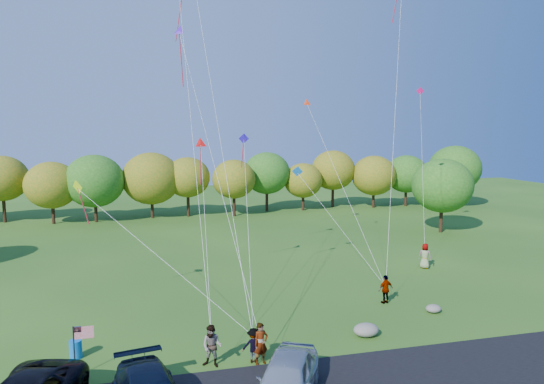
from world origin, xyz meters
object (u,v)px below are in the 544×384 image
(minivan_silver, at_px, (286,379))
(flyer_c, at_px, (254,345))
(trash_barrel, at_px, (76,349))
(flyer_b, at_px, (212,346))
(flyer_e, at_px, (425,256))
(flyer_d, at_px, (386,289))
(flyer_a, at_px, (261,344))

(minivan_silver, height_order, flyer_c, minivan_silver)
(flyer_c, xyz_separation_m, trash_barrel, (-7.72, 2.31, -0.36))
(flyer_b, xyz_separation_m, flyer_e, (17.24, 11.34, 0.01))
(flyer_b, bearing_deg, flyer_d, 53.58)
(flyer_c, bearing_deg, flyer_d, -138.98)
(trash_barrel, bearing_deg, flyer_c, -16.68)
(flyer_a, relative_size, flyer_b, 1.01)
(minivan_silver, xyz_separation_m, flyer_e, (14.87, 14.83, 0.02))
(minivan_silver, xyz_separation_m, flyer_b, (-2.38, 3.49, 0.01))
(flyer_c, bearing_deg, flyer_e, -132.85)
(flyer_e, bearing_deg, flyer_a, 80.15)
(flyer_c, xyz_separation_m, flyer_d, (9.13, 5.33, 0.08))
(flyer_b, distance_m, trash_barrel, 6.33)
(flyer_b, distance_m, flyer_d, 12.18)
(minivan_silver, bearing_deg, trash_barrel, 172.15)
(minivan_silver, height_order, flyer_b, flyer_b)
(flyer_b, height_order, flyer_c, flyer_b)
(flyer_a, bearing_deg, flyer_c, 119.02)
(minivan_silver, bearing_deg, flyer_a, 121.81)
(flyer_b, bearing_deg, flyer_e, 61.10)
(minivan_silver, xyz_separation_m, flyer_a, (-0.26, 3.21, 0.02))
(trash_barrel, bearing_deg, minivan_silver, -34.95)
(minivan_silver, height_order, flyer_a, flyer_a)
(minivan_silver, distance_m, flyer_c, 3.51)
(flyer_a, height_order, flyer_e, flyer_e)
(minivan_silver, xyz_separation_m, trash_barrel, (-8.26, 5.77, -0.50))
(flyer_c, bearing_deg, flyer_b, 9.84)
(flyer_c, distance_m, trash_barrel, 8.07)
(flyer_b, bearing_deg, minivan_silver, -27.98)
(flyer_a, xyz_separation_m, flyer_b, (-2.11, 0.28, -0.01))
(flyer_b, bearing_deg, flyer_c, 26.87)
(minivan_silver, relative_size, flyer_b, 2.71)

